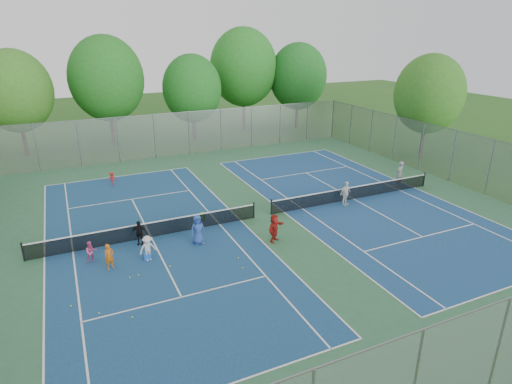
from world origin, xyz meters
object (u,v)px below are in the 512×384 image
net_left (150,230)px  ball_crate (147,256)px  instructor (399,174)px  net_right (354,193)px  ball_hopper (203,217)px

net_left → ball_crate: 2.46m
net_left → instructor: instructor is taller
net_left → instructor: size_ratio=6.66×
net_right → instructor: bearing=9.7°
net_right → ball_crate: net_right is taller
ball_hopper → ball_crate: bearing=-141.0°
net_left → ball_hopper: net_left is taller
ball_crate → ball_hopper: (4.08, 3.30, 0.12)m
net_right → instructor: 4.77m
net_right → ball_hopper: size_ratio=23.82×
net_right → ball_crate: 14.87m
ball_crate → instructor: bearing=9.2°
net_left → instructor: bearing=2.4°
net_right → instructor: size_ratio=6.66×
net_left → ball_hopper: 3.54m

